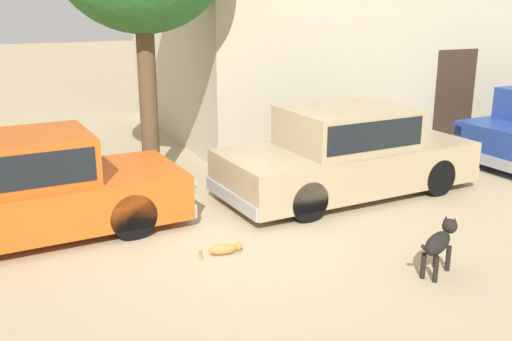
{
  "coord_description": "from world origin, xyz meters",
  "views": [
    {
      "loc": [
        -2.85,
        -6.86,
        3.17
      ],
      "look_at": [
        0.35,
        0.2,
        0.9
      ],
      "focal_mm": 41.31,
      "sensor_mm": 36.0,
      "label": 1
    }
  ],
  "objects": [
    {
      "name": "stray_dog_spotted",
      "position": [
        1.81,
        -1.88,
        0.4
      ],
      "size": [
        0.9,
        0.52,
        0.63
      ],
      "rotation": [
        0.0,
        0.0,
        0.48
      ],
      "color": "black",
      "rests_on": "ground_plane"
    },
    {
      "name": "parked_sedan_nearest",
      "position": [
        -2.66,
        1.33,
        0.7
      ],
      "size": [
        4.64,
        1.97,
        1.43
      ],
      "rotation": [
        0.0,
        0.0,
        0.07
      ],
      "color": "#D15619",
      "rests_on": "ground_plane"
    },
    {
      "name": "stray_cat",
      "position": [
        -0.34,
        -0.33,
        0.07
      ],
      "size": [
        0.58,
        0.28,
        0.15
      ],
      "rotation": [
        0.0,
        0.0,
        6.12
      ],
      "color": "#B77F3D",
      "rests_on": "ground_plane"
    },
    {
      "name": "ground_plane",
      "position": [
        0.0,
        0.0,
        0.0
      ],
      "size": [
        80.0,
        80.0,
        0.0
      ],
      "primitive_type": "plane",
      "color": "tan"
    },
    {
      "name": "parked_sedan_second",
      "position": [
        2.43,
        1.13,
        0.72
      ],
      "size": [
        4.53,
        2.04,
        1.47
      ],
      "rotation": [
        0.0,
        0.0,
        0.06
      ],
      "color": "tan",
      "rests_on": "ground_plane"
    }
  ]
}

